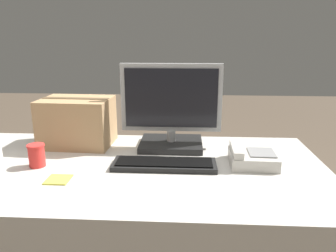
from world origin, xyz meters
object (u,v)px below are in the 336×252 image
(cardboard_box, at_px, (77,122))
(sticky_note_pad, at_px, (58,179))
(keyboard, at_px, (164,164))
(desk_phone, at_px, (251,157))
(paper_cup_right, at_px, (37,155))
(monitor, at_px, (171,113))

(cardboard_box, distance_m, sticky_note_pad, 0.47)
(keyboard, relative_size, desk_phone, 2.17)
(paper_cup_right, bearing_deg, desk_phone, 4.71)
(sticky_note_pad, bearing_deg, desk_phone, 14.98)
(keyboard, xyz_separation_m, desk_phone, (0.39, 0.05, 0.02))
(desk_phone, distance_m, sticky_note_pad, 0.83)
(monitor, xyz_separation_m, keyboard, (-0.02, -0.27, -0.17))
(keyboard, bearing_deg, paper_cup_right, -177.45)
(monitor, xyz_separation_m, sticky_note_pad, (-0.43, -0.43, -0.18))
(cardboard_box, bearing_deg, monitor, -1.33)
(paper_cup_right, height_order, cardboard_box, cardboard_box)
(monitor, distance_m, cardboard_box, 0.50)
(keyboard, height_order, cardboard_box, cardboard_box)
(keyboard, distance_m, sticky_note_pad, 0.45)
(monitor, distance_m, sticky_note_pad, 0.64)
(desk_phone, height_order, cardboard_box, cardboard_box)
(monitor, bearing_deg, sticky_note_pad, -134.96)
(paper_cup_right, bearing_deg, cardboard_box, 74.29)
(desk_phone, bearing_deg, monitor, 151.37)
(keyboard, bearing_deg, sticky_note_pad, -158.76)
(desk_phone, relative_size, cardboard_box, 0.57)
(cardboard_box, relative_size, sticky_note_pad, 3.93)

